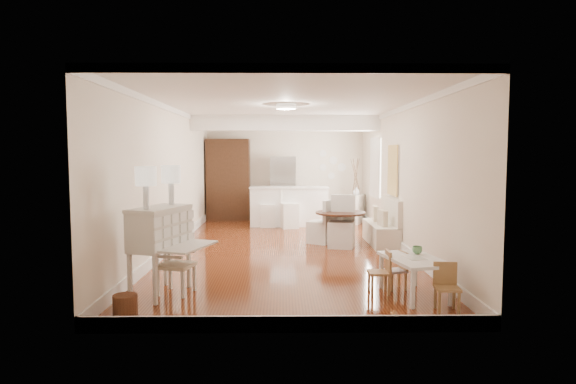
{
  "coord_description": "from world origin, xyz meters",
  "views": [
    {
      "loc": [
        -0.06,
        -9.44,
        1.89
      ],
      "look_at": [
        0.04,
        0.3,
        1.11
      ],
      "focal_mm": 30.0,
      "sensor_mm": 36.0,
      "label": 1
    }
  ],
  "objects_px": {
    "bar_stool_left": "(267,209)",
    "pantry_cabinet": "(229,180)",
    "kids_table": "(414,277)",
    "kids_chair_c": "(447,287)",
    "slip_chair_far": "(321,221)",
    "fridge": "(296,189)",
    "slip_chair_near": "(342,221)",
    "kids_chair_a": "(379,272)",
    "wicker_basket": "(125,307)",
    "kids_chair_b": "(396,270)",
    "bar_stool_right": "(290,208)",
    "dining_table": "(340,229)",
    "gustavian_armchair": "(176,264)",
    "sideboard": "(355,209)",
    "breakfast_counter": "(289,206)",
    "secretary_bureau": "(160,251)"
  },
  "relations": [
    {
      "from": "kids_chair_c",
      "to": "kids_table",
      "type": "bearing_deg",
      "value": 116.14
    },
    {
      "from": "fridge",
      "to": "dining_table",
      "type": "bearing_deg",
      "value": -77.79
    },
    {
      "from": "slip_chair_far",
      "to": "fridge",
      "type": "xyz_separation_m",
      "value": [
        -0.44,
        3.53,
        0.44
      ]
    },
    {
      "from": "wicker_basket",
      "to": "dining_table",
      "type": "bearing_deg",
      "value": 55.63
    },
    {
      "from": "slip_chair_far",
      "to": "breakfast_counter",
      "type": "bearing_deg",
      "value": -133.19
    },
    {
      "from": "gustavian_armchair",
      "to": "kids_table",
      "type": "xyz_separation_m",
      "value": [
        3.18,
        -0.17,
        -0.14
      ]
    },
    {
      "from": "secretary_bureau",
      "to": "breakfast_counter",
      "type": "relative_size",
      "value": 0.58
    },
    {
      "from": "kids_table",
      "to": "slip_chair_near",
      "type": "height_order",
      "value": "slip_chair_near"
    },
    {
      "from": "slip_chair_near",
      "to": "kids_table",
      "type": "bearing_deg",
      "value": -66.51
    },
    {
      "from": "bar_stool_left",
      "to": "pantry_cabinet",
      "type": "relative_size",
      "value": 0.41
    },
    {
      "from": "secretary_bureau",
      "to": "gustavian_armchair",
      "type": "height_order",
      "value": "secretary_bureau"
    },
    {
      "from": "kids_table",
      "to": "kids_chair_c",
      "type": "bearing_deg",
      "value": -69.34
    },
    {
      "from": "wicker_basket",
      "to": "kids_chair_c",
      "type": "distance_m",
      "value": 3.79
    },
    {
      "from": "bar_stool_left",
      "to": "bar_stool_right",
      "type": "xyz_separation_m",
      "value": [
        0.57,
        -0.2,
        0.03
      ]
    },
    {
      "from": "kids_chair_a",
      "to": "slip_chair_far",
      "type": "bearing_deg",
      "value": -172.92
    },
    {
      "from": "secretary_bureau",
      "to": "pantry_cabinet",
      "type": "bearing_deg",
      "value": 107.67
    },
    {
      "from": "pantry_cabinet",
      "to": "kids_chair_a",
      "type": "bearing_deg",
      "value": -68.65
    },
    {
      "from": "kids_chair_a",
      "to": "bar_stool_right",
      "type": "xyz_separation_m",
      "value": [
        -1.13,
        5.77,
        0.21
      ]
    },
    {
      "from": "wicker_basket",
      "to": "bar_stool_left",
      "type": "xyz_separation_m",
      "value": [
        1.42,
        6.92,
        0.34
      ]
    },
    {
      "from": "sideboard",
      "to": "slip_chair_far",
      "type": "bearing_deg",
      "value": -88.84
    },
    {
      "from": "slip_chair_far",
      "to": "bar_stool_left",
      "type": "distance_m",
      "value": 2.57
    },
    {
      "from": "kids_chair_b",
      "to": "dining_table",
      "type": "distance_m",
      "value": 3.23
    },
    {
      "from": "breakfast_counter",
      "to": "kids_chair_c",
      "type": "bearing_deg",
      "value": -75.38
    },
    {
      "from": "kids_chair_c",
      "to": "dining_table",
      "type": "distance_m",
      "value": 4.24
    },
    {
      "from": "slip_chair_near",
      "to": "fridge",
      "type": "bearing_deg",
      "value": 115.98
    },
    {
      "from": "sideboard",
      "to": "slip_chair_near",
      "type": "bearing_deg",
      "value": -80.24
    },
    {
      "from": "dining_table",
      "to": "slip_chair_far",
      "type": "bearing_deg",
      "value": 144.79
    },
    {
      "from": "kids_table",
      "to": "fridge",
      "type": "distance_m",
      "value": 7.52
    },
    {
      "from": "gustavian_armchair",
      "to": "slip_chair_near",
      "type": "height_order",
      "value": "slip_chair_near"
    },
    {
      "from": "slip_chair_near",
      "to": "pantry_cabinet",
      "type": "relative_size",
      "value": 0.46
    },
    {
      "from": "gustavian_armchair",
      "to": "sideboard",
      "type": "distance_m",
      "value": 7.48
    },
    {
      "from": "wicker_basket",
      "to": "bar_stool_left",
      "type": "distance_m",
      "value": 7.07
    },
    {
      "from": "kids_table",
      "to": "kids_chair_a",
      "type": "relative_size",
      "value": 1.75
    },
    {
      "from": "wicker_basket",
      "to": "slip_chair_far",
      "type": "xyz_separation_m",
      "value": [
        2.61,
        4.65,
        0.33
      ]
    },
    {
      "from": "kids_table",
      "to": "pantry_cabinet",
      "type": "distance_m",
      "value": 8.13
    },
    {
      "from": "gustavian_armchair",
      "to": "pantry_cabinet",
      "type": "distance_m",
      "value": 7.26
    },
    {
      "from": "kids_chair_a",
      "to": "pantry_cabinet",
      "type": "height_order",
      "value": "pantry_cabinet"
    },
    {
      "from": "kids_table",
      "to": "slip_chair_near",
      "type": "bearing_deg",
      "value": 99.23
    },
    {
      "from": "dining_table",
      "to": "breakfast_counter",
      "type": "bearing_deg",
      "value": 110.39
    },
    {
      "from": "kids_chair_b",
      "to": "slip_chair_near",
      "type": "bearing_deg",
      "value": 174.5
    },
    {
      "from": "wicker_basket",
      "to": "kids_chair_b",
      "type": "xyz_separation_m",
      "value": [
        3.39,
        1.18,
        0.13
      ]
    },
    {
      "from": "breakfast_counter",
      "to": "pantry_cabinet",
      "type": "xyz_separation_m",
      "value": [
        -1.7,
        1.08,
        0.63
      ]
    },
    {
      "from": "kids_chair_b",
      "to": "bar_stool_right",
      "type": "bearing_deg",
      "value": -178.62
    },
    {
      "from": "kids_chair_b",
      "to": "fridge",
      "type": "height_order",
      "value": "fridge"
    },
    {
      "from": "kids_table",
      "to": "kids_chair_c",
      "type": "distance_m",
      "value": 0.65
    },
    {
      "from": "gustavian_armchair",
      "to": "bar_stool_right",
      "type": "bearing_deg",
      "value": -1.59
    },
    {
      "from": "secretary_bureau",
      "to": "kids_table",
      "type": "relative_size",
      "value": 1.14
    },
    {
      "from": "secretary_bureau",
      "to": "kids_table",
      "type": "height_order",
      "value": "secretary_bureau"
    },
    {
      "from": "wicker_basket",
      "to": "slip_chair_far",
      "type": "height_order",
      "value": "slip_chair_far"
    },
    {
      "from": "sideboard",
      "to": "kids_chair_a",
      "type": "bearing_deg",
      "value": -73.03
    }
  ]
}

